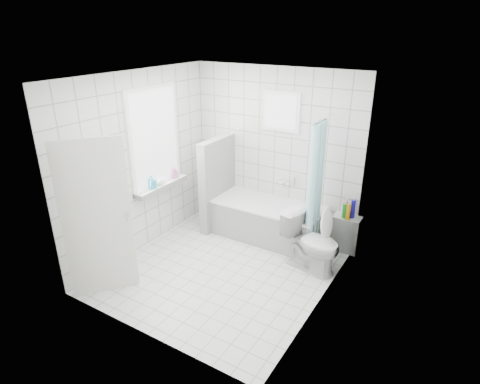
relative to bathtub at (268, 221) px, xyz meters
The scene contains 19 objects.
ground 1.17m from the bathtub, 95.42° to the right, with size 3.00×3.00×0.00m, color white.
ceiling 2.57m from the bathtub, 95.42° to the right, with size 3.00×3.00×0.00m, color white.
wall_back 1.08m from the bathtub, 105.89° to the left, with size 2.80×0.02×2.60m, color white.
wall_front 2.81m from the bathtub, 92.33° to the right, with size 2.80×0.02×2.60m, color white.
wall_left 2.13m from the bathtub, 143.25° to the right, with size 0.02×3.00×2.60m, color white.
wall_right 1.99m from the bathtub, 41.02° to the right, with size 0.02×3.00×2.60m, color white.
window_left 2.13m from the bathtub, 150.56° to the right, with size 0.01×0.90×1.40m, color white.
window_back 1.69m from the bathtub, 91.17° to the left, with size 0.50×0.01×0.50m, color white.
window_sill 1.74m from the bathtub, 149.79° to the right, with size 0.18×1.02×0.08m, color white.
door 2.64m from the bathtub, 115.92° to the right, with size 0.04×0.80×2.00m, color silver.
bathtub is the anchor object (origin of this frame).
partition_wall 1.02m from the bathtub, behind, with size 0.15×0.85×1.50m, color white.
tiled_ledge 1.20m from the bathtub, 12.24° to the left, with size 0.40×0.24×0.55m, color white.
toilet 1.05m from the bathtub, 27.23° to the right, with size 0.46×0.80×0.82m, color white.
curtain_rod 1.88m from the bathtub, ahead, with size 0.02×0.02×0.80m, color silver.
shower_curtain 1.14m from the bathtub, 11.13° to the right, with size 0.14×0.48×1.78m, color #41BBBF, non-canonical shape.
tub_faucet 0.66m from the bathtub, 73.38° to the left, with size 0.18×0.06×0.06m, color silver.
sill_bottles 1.76m from the bathtub, 150.29° to the right, with size 0.17×0.64×0.20m.
ledge_bottles 1.26m from the bathtub, 10.86° to the left, with size 0.16×0.17×0.28m.
Camera 1 is at (2.66, -3.92, 3.16)m, focal length 30.00 mm.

